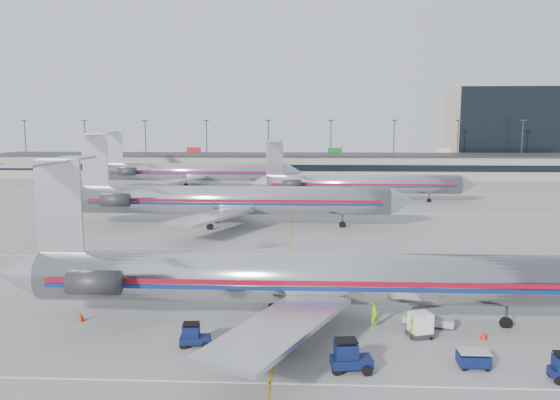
# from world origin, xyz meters

# --- Properties ---
(ground) EXTENTS (260.00, 260.00, 0.00)m
(ground) POSITION_xyz_m (0.00, 0.00, 0.00)
(ground) COLOR gray
(ground) RESTS_ON ground
(apron_markings) EXTENTS (160.00, 0.15, 0.02)m
(apron_markings) POSITION_xyz_m (0.00, 10.00, 0.01)
(apron_markings) COLOR silver
(apron_markings) RESTS_ON ground
(terminal) EXTENTS (162.00, 17.00, 6.25)m
(terminal) POSITION_xyz_m (0.00, 97.97, 3.16)
(terminal) COLOR gray
(terminal) RESTS_ON ground
(light_mast_row) EXTENTS (163.60, 0.40, 15.28)m
(light_mast_row) POSITION_xyz_m (0.00, 112.00, 8.58)
(light_mast_row) COLOR #38383D
(light_mast_row) RESTS_ON ground
(distant_building) EXTENTS (30.00, 20.00, 25.00)m
(distant_building) POSITION_xyz_m (62.00, 128.00, 12.50)
(distant_building) COLOR tan
(distant_building) RESTS_ON ground
(jet_foreground) EXTENTS (45.18, 26.61, 11.83)m
(jet_foreground) POSITION_xyz_m (1.46, -8.97, 3.43)
(jet_foreground) COLOR #BDBCC1
(jet_foreground) RESTS_ON ground
(jet_second_row) EXTENTS (49.26, 29.01, 12.89)m
(jet_second_row) POSITION_xyz_m (-8.80, 27.92, 3.74)
(jet_second_row) COLOR #BDBCC1
(jet_second_row) RESTS_ON ground
(jet_third_row) EXTENTS (41.22, 25.36, 11.27)m
(jet_third_row) POSITION_xyz_m (11.41, 52.95, 3.27)
(jet_third_row) COLOR #BDBCC1
(jet_third_row) RESTS_ON ground
(jet_back_row) EXTENTS (46.58, 28.65, 12.74)m
(jet_back_row) POSITION_xyz_m (-23.01, 72.21, 3.70)
(jet_back_row) COLOR #BDBCC1
(jet_back_row) RESTS_ON ground
(tug_left) EXTENTS (1.98, 1.08, 1.56)m
(tug_left) POSITION_xyz_m (-5.18, -13.23, 0.71)
(tug_left) COLOR #0A143B
(tug_left) RESTS_ON ground
(tug_center) EXTENTS (2.48, 1.49, 1.91)m
(tug_center) POSITION_xyz_m (4.45, -16.31, 0.87)
(tug_center) COLOR #0A143B
(tug_center) RESTS_ON ground
(cart_inner) EXTENTS (2.29, 1.86, 1.13)m
(cart_inner) POSITION_xyz_m (-0.13, -13.87, 0.60)
(cart_inner) COLOR #0A143B
(cart_inner) RESTS_ON ground
(cart_outer) EXTENTS (1.78, 1.22, 1.01)m
(cart_outer) POSITION_xyz_m (11.74, -15.44, 0.54)
(cart_outer) COLOR #0A143B
(cart_outer) RESTS_ON ground
(uld_container) EXTENTS (1.90, 1.72, 1.67)m
(uld_container) POSITION_xyz_m (9.60, -10.91, 0.84)
(uld_container) COLOR #2D2D30
(uld_container) RESTS_ON ground
(belt_loader) EXTENTS (4.24, 2.28, 2.17)m
(belt_loader) POSITION_xyz_m (10.68, -8.86, 0.58)
(belt_loader) COLOR #9C9C9C
(belt_loader) RESTS_ON ground
(ramp_worker_near) EXTENTS (0.79, 0.76, 1.82)m
(ramp_worker_near) POSITION_xyz_m (6.76, -9.40, 0.91)
(ramp_worker_near) COLOR #90EA16
(ramp_worker_near) RESTS_ON ground
(ramp_worker_far) EXTENTS (0.78, 0.63, 1.55)m
(ramp_worker_far) POSITION_xyz_m (9.11, -11.23, 0.78)
(ramp_worker_far) COLOR #A1F116
(ramp_worker_far) RESTS_ON ground
(cone_right) EXTENTS (0.51, 0.51, 0.63)m
(cone_right) POSITION_xyz_m (13.71, -11.14, 0.32)
(cone_right) COLOR red
(cone_right) RESTS_ON ground
(cone_left) EXTENTS (0.63, 0.63, 0.69)m
(cone_left) POSITION_xyz_m (-14.23, -9.14, 0.34)
(cone_left) COLOR red
(cone_left) RESTS_ON ground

